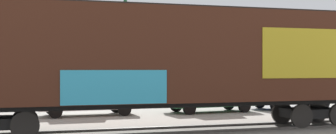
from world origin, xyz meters
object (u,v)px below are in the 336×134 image
(parked_car_green, at_px, (210,95))
(parked_car_white, at_px, (86,99))
(flagpole, at_px, (39,19))
(parked_car_blue, at_px, (291,94))
(freight_car, at_px, (170,58))

(parked_car_green, bearing_deg, parked_car_white, 179.25)
(flagpole, distance_m, parked_car_blue, 15.53)
(parked_car_white, bearing_deg, parked_car_green, -0.75)
(parked_car_white, bearing_deg, flagpole, 108.19)
(parked_car_green, bearing_deg, flagpole, 142.78)
(freight_car, xyz_separation_m, flagpole, (-4.42, 12.86, 2.60))
(parked_car_white, xyz_separation_m, parked_car_green, (6.41, -0.08, 0.08))
(freight_car, xyz_separation_m, parked_car_white, (-2.32, 6.48, -1.88))
(flagpole, distance_m, parked_car_white, 8.08)
(parked_car_green, bearing_deg, freight_car, -122.62)
(parked_car_blue, bearing_deg, parked_car_white, -177.38)
(freight_car, distance_m, flagpole, 13.84)
(freight_car, height_order, parked_car_green, freight_car)
(parked_car_white, distance_m, parked_car_green, 6.41)
(freight_car, relative_size, parked_car_blue, 3.90)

